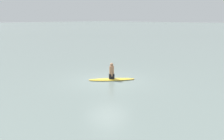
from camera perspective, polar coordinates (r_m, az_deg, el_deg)
ground_plane at (r=15.85m, az=-0.92°, el=-2.26°), size 400.00×400.00×0.00m
surfboard at (r=15.85m, az=-0.08°, el=-2.10°), size 2.40×2.61×0.08m
person_paddler at (r=15.74m, az=-0.08°, el=-0.36°), size 0.42×0.42×1.00m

